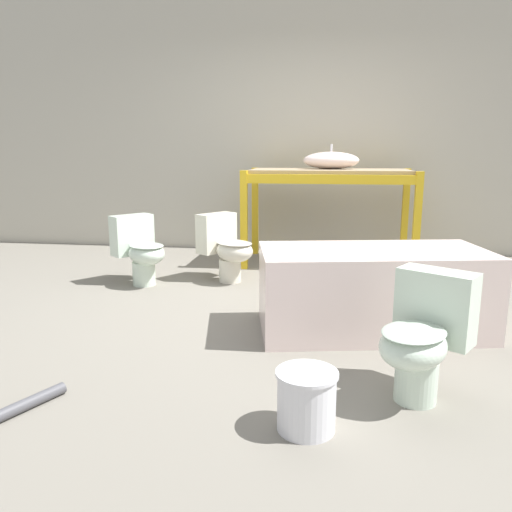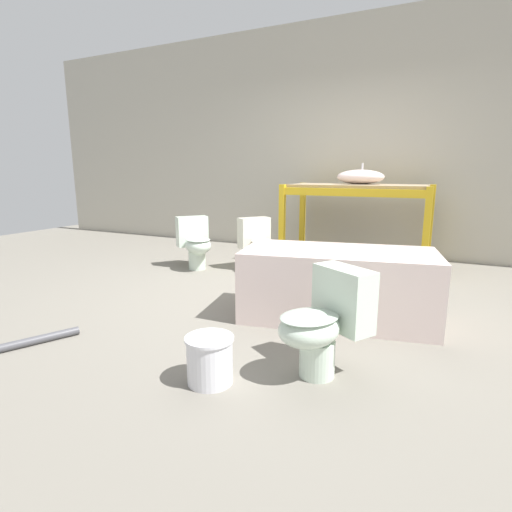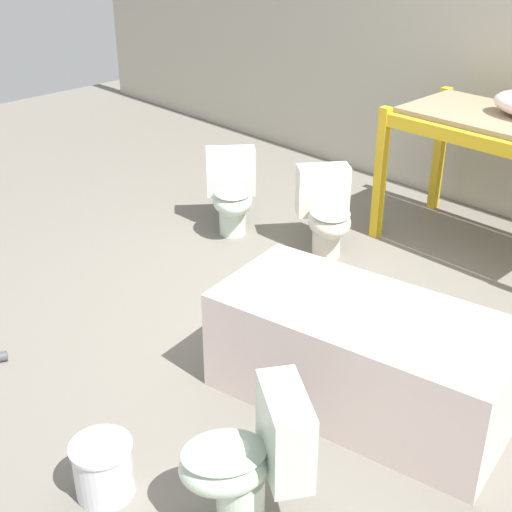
{
  "view_description": "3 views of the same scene",
  "coord_description": "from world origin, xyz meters",
  "views": [
    {
      "loc": [
        0.36,
        -3.72,
        1.2
      ],
      "look_at": [
        -0.11,
        -0.46,
        0.5
      ],
      "focal_mm": 35.0,
      "sensor_mm": 36.0,
      "label": 1
    },
    {
      "loc": [
        1.42,
        -3.46,
        1.17
      ],
      "look_at": [
        -0.03,
        -0.46,
        0.46
      ],
      "focal_mm": 28.0,
      "sensor_mm": 36.0,
      "label": 2
    },
    {
      "loc": [
        2.42,
        -2.86,
        2.39
      ],
      "look_at": [
        0.01,
        -0.52,
        0.64
      ],
      "focal_mm": 50.0,
      "sensor_mm": 36.0,
      "label": 3
    }
  ],
  "objects": [
    {
      "name": "ground_plane",
      "position": [
        0.0,
        0.0,
        0.0
      ],
      "size": [
        12.0,
        12.0,
        0.0
      ],
      "primitive_type": "plane",
      "color": "slate"
    },
    {
      "name": "warehouse_wall_rear",
      "position": [
        0.0,
        2.32,
        1.6
      ],
      "size": [
        10.8,
        0.08,
        3.2
      ],
      "color": "#B2AD9E",
      "rests_on": "ground_plane"
    },
    {
      "name": "shelving_rack",
      "position": [
        0.37,
        1.63,
        0.85
      ],
      "size": [
        1.77,
        0.85,
        1.0
      ],
      "color": "gold",
      "rests_on": "ground_plane"
    },
    {
      "name": "sink_basin",
      "position": [
        0.38,
        1.72,
        1.1
      ],
      "size": [
        0.59,
        0.36,
        0.26
      ],
      "color": "silver",
      "rests_on": "shelving_rack"
    },
    {
      "name": "bathtub_main",
      "position": [
        0.67,
        -0.41,
        0.32
      ],
      "size": [
        1.59,
        0.97,
        0.56
      ],
      "rotation": [
        0.0,
        0.0,
        0.19
      ],
      "color": "silver",
      "rests_on": "ground_plane"
    },
    {
      "name": "toilet_near",
      "position": [
        -0.56,
        0.73,
        0.33
      ],
      "size": [
        0.62,
        0.58,
        0.62
      ],
      "rotation": [
        0.0,
        0.0,
        0.93
      ],
      "color": "silver",
      "rests_on": "ground_plane"
    },
    {
      "name": "toilet_far",
      "position": [
        -1.31,
        0.51,
        0.33
      ],
      "size": [
        0.62,
        0.59,
        0.62
      ],
      "rotation": [
        0.0,
        0.0,
        0.88
      ],
      "color": "silver",
      "rests_on": "ground_plane"
    },
    {
      "name": "toilet_extra",
      "position": [
        0.83,
        -1.35,
        0.33
      ],
      "size": [
        0.56,
        0.62,
        0.62
      ],
      "rotation": [
        0.0,
        0.0,
        -0.57
      ],
      "color": "silver",
      "rests_on": "ground_plane"
    },
    {
      "name": "bucket_white",
      "position": [
        0.29,
        -1.72,
        0.14
      ],
      "size": [
        0.27,
        0.27,
        0.27
      ],
      "color": "silver",
      "rests_on": "ground_plane"
    },
    {
      "name": "loose_pipe",
      "position": [
        -1.06,
        -1.81,
        0.03
      ],
      "size": [
        0.29,
        0.53,
        0.06
      ],
      "color": "#4C4C51",
      "rests_on": "ground_plane"
    }
  ]
}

